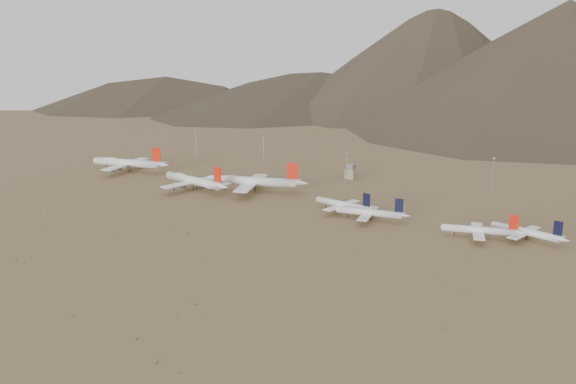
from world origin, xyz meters
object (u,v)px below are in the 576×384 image
Objects in this scene: widebody_centre at (194,181)px; control_tower at (351,172)px; narrowbody_a at (344,205)px; widebody_east at (254,181)px; widebody_west at (128,163)px; narrowbody_b at (371,213)px.

control_tower is at bearing 58.86° from widebody_centre.
narrowbody_a is 100.77m from control_tower.
widebody_centre is at bearing -168.73° from narrowbody_a.
narrowbody_a is (122.89, 8.99, -2.17)m from widebody_centre.
widebody_west is at bearing 159.44° from widebody_east.
widebody_centre is at bearing -175.60° from widebody_east.
narrowbody_a is (82.08, -11.12, -2.94)m from widebody_east.
control_tower is at bearing 42.13° from widebody_east.
widebody_centre is 123.23m from narrowbody_a.
control_tower is at bearing 122.32° from narrowbody_a.
widebody_west reaches higher than control_tower.
control_tower is at bearing 110.43° from narrowbody_b.
widebody_east is 1.59× the size of narrowbody_b.
widebody_east reaches higher than widebody_centre.
widebody_east is 6.11× the size of control_tower.
widebody_centre reaches higher than narrowbody_a.
widebody_east is at bearing 179.37° from narrowbody_a.
widebody_west is 1.01× the size of widebody_east.
widebody_west is 6.17× the size of control_tower.
narrowbody_a is at bearing -29.54° from widebody_east.
widebody_centre is at bearing -25.42° from widebody_west.
widebody_west is 1.59× the size of narrowbody_a.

